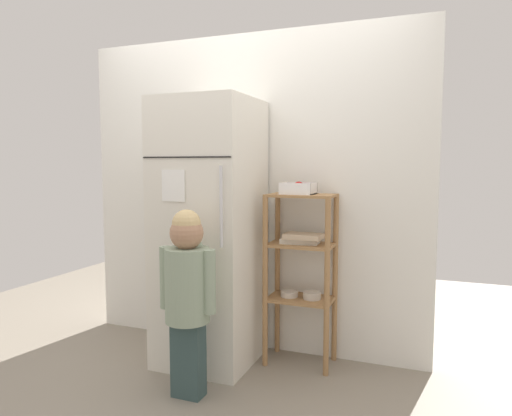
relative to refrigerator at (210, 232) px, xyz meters
The scene contains 6 objects.
ground_plane 0.91m from the refrigerator, ahead, with size 6.00×6.00×0.00m, color gray.
kitchen_wall_back 0.45m from the refrigerator, 67.47° to the left, with size 2.62×0.03×2.29m, color silver.
refrigerator is the anchor object (origin of this frame).
child_standing 0.57m from the refrigerator, 77.47° to the right, with size 0.36×0.26×1.11m.
pantry_shelf_unit 0.65m from the refrigerator, 15.77° to the left, with size 0.45×0.29×1.16m.
fruit_bin 0.67m from the refrigerator, 16.22° to the left, with size 0.21×0.19×0.08m.
Camera 1 is at (1.29, -2.80, 1.36)m, focal length 32.64 mm.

